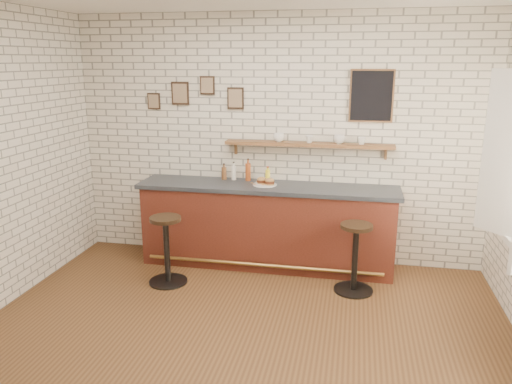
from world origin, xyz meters
TOP-DOWN VIEW (x-y plane):
  - ground at (0.00, 0.00)m, footprint 5.00×5.00m
  - bar_counter at (-0.06, 1.70)m, footprint 3.10×0.65m
  - sandwich_plate at (-0.08, 1.70)m, footprint 0.28×0.28m
  - ciabatta_sandwich at (-0.07, 1.70)m, footprint 0.24×0.16m
  - potato_chips at (-0.11, 1.69)m, footprint 0.26×0.18m
  - bitters_bottle_brown at (-0.63, 1.88)m, footprint 0.06×0.06m
  - bitters_bottle_white at (-0.51, 1.88)m, footprint 0.06×0.06m
  - bitters_bottle_amber at (-0.33, 1.88)m, footprint 0.07×0.07m
  - condiment_bottle_yellow at (-0.08, 1.88)m, footprint 0.06×0.06m
  - bar_stool_left at (-1.06, 0.97)m, footprint 0.43×0.43m
  - bar_stool_right at (1.00, 1.16)m, footprint 0.45×0.45m
  - wall_shelf at (0.40, 1.90)m, footprint 2.00×0.18m
  - shelf_cup_a at (0.05, 1.90)m, footprint 0.18×0.18m
  - shelf_cup_b at (0.41, 1.90)m, footprint 0.11×0.11m
  - shelf_cup_c at (0.76, 1.90)m, footprint 0.16×0.16m
  - shelf_cup_d at (1.02, 1.90)m, footprint 0.10×0.10m
  - back_wall_decor at (0.23, 1.98)m, footprint 2.96×0.02m

SIDE VIEW (x-z plane):
  - ground at x=0.00m, z-range 0.00..0.00m
  - bar_stool_right at x=1.00m, z-range 0.03..0.79m
  - bar_stool_left at x=-1.06m, z-range 0.03..0.81m
  - bar_counter at x=-0.06m, z-range 0.00..1.01m
  - sandwich_plate at x=-0.08m, z-range 1.01..1.02m
  - potato_chips at x=-0.11m, z-range 1.02..1.03m
  - ciabatta_sandwich at x=-0.07m, z-range 1.02..1.10m
  - condiment_bottle_yellow at x=-0.08m, z-range 1.00..1.18m
  - bitters_bottle_brown at x=-0.63m, z-range 0.99..1.19m
  - bitters_bottle_white at x=-0.51m, z-range 0.99..1.21m
  - bitters_bottle_amber at x=-0.33m, z-range 0.98..1.26m
  - wall_shelf at x=0.40m, z-range 1.39..1.57m
  - shelf_cup_d at x=1.02m, z-range 1.50..1.58m
  - shelf_cup_b at x=0.41m, z-range 1.50..1.59m
  - shelf_cup_a at x=0.05m, z-range 1.50..1.60m
  - shelf_cup_c at x=0.76m, z-range 1.50..1.60m
  - back_wall_decor at x=0.23m, z-range 1.77..2.33m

